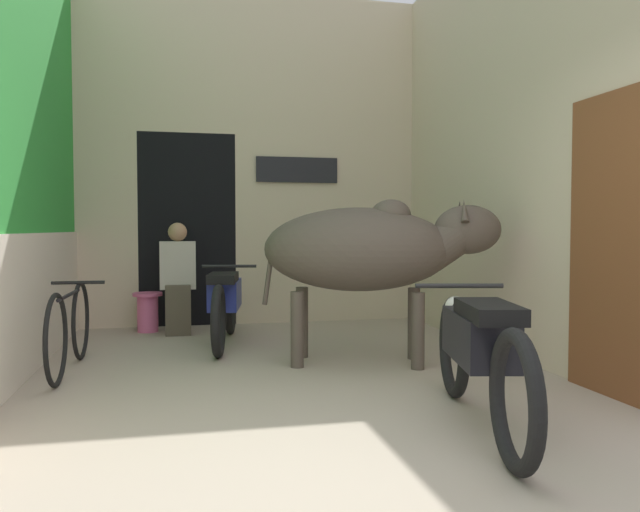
{
  "coord_description": "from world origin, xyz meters",
  "views": [
    {
      "loc": [
        -0.87,
        -2.81,
        1.16
      ],
      "look_at": [
        0.25,
        2.15,
        0.94
      ],
      "focal_mm": 35.0,
      "sensor_mm": 36.0,
      "label": 1
    }
  ],
  "objects": [
    {
      "name": "plastic_stool",
      "position": [
        -1.23,
        4.43,
        0.24
      ],
      "size": [
        0.33,
        0.33,
        0.44
      ],
      "color": "#DB6093",
      "rests_on": "ground_plane"
    },
    {
      "name": "wall_right_with_door",
      "position": [
        2.13,
        2.35,
        1.98
      ],
      "size": [
        0.22,
        4.78,
        4.02
      ],
      "color": "beige",
      "rests_on": "ground_plane"
    },
    {
      "name": "bicycle",
      "position": [
        -1.75,
        2.53,
        0.36
      ],
      "size": [
        0.44,
        1.67,
        0.71
      ],
      "color": "black",
      "rests_on": "ground_plane"
    },
    {
      "name": "shopkeeper_seated",
      "position": [
        -0.89,
        4.23,
        0.65
      ],
      "size": [
        0.39,
        0.33,
        1.23
      ],
      "color": "brown",
      "rests_on": "ground_plane"
    },
    {
      "name": "wall_left_shopfront",
      "position": [
        -2.13,
        2.38,
        1.94
      ],
      "size": [
        0.25,
        4.78,
        4.02
      ],
      "color": "green",
      "rests_on": "ground_plane"
    },
    {
      "name": "wall_back_with_doorway",
      "position": [
        -0.3,
        5.05,
        1.67
      ],
      "size": [
        4.1,
        0.93,
        4.02
      ],
      "color": "beige",
      "rests_on": "ground_plane"
    },
    {
      "name": "ground_plane",
      "position": [
        0.0,
        0.0,
        0.0
      ],
      "size": [
        30.0,
        30.0,
        0.0
      ],
      "primitive_type": "plane",
      "color": "tan"
    },
    {
      "name": "motorcycle_near",
      "position": [
        0.82,
        0.48,
        0.46
      ],
      "size": [
        0.66,
        2.01,
        0.8
      ],
      "color": "black",
      "rests_on": "ground_plane"
    },
    {
      "name": "cow",
      "position": [
        0.72,
        2.31,
        0.99
      ],
      "size": [
        2.09,
        1.19,
        1.42
      ],
      "color": "#4C4238",
      "rests_on": "ground_plane"
    },
    {
      "name": "motorcycle_far",
      "position": [
        -0.43,
        3.44,
        0.44
      ],
      "size": [
        0.58,
        1.91,
        0.77
      ],
      "color": "black",
      "rests_on": "ground_plane"
    }
  ]
}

